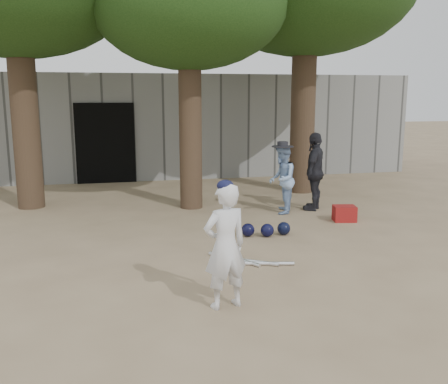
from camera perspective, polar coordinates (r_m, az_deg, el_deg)
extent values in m
plane|color=#937C5E|center=(6.83, -3.09, -9.65)|extent=(70.00, 70.00, 0.00)
imported|color=white|center=(5.67, 0.14, -6.23)|extent=(0.60, 0.47, 1.45)
imported|color=#8AAAD5|center=(10.29, 6.63, 1.44)|extent=(0.76, 0.84, 1.41)
imported|color=black|center=(10.70, 10.34, 2.33)|extent=(0.90, 1.01, 1.64)
cube|color=maroon|center=(9.95, 13.60, -2.41)|extent=(0.47, 0.40, 0.30)
cube|color=gray|center=(14.37, -8.64, 7.29)|extent=(16.00, 0.35, 3.00)
cube|color=black|center=(14.16, -13.40, 5.43)|extent=(1.60, 0.08, 2.20)
cube|color=slate|center=(16.86, -9.29, 7.80)|extent=(16.00, 5.00, 3.00)
sphere|color=black|center=(8.65, 2.75, -4.36)|extent=(0.23, 0.23, 0.23)
sphere|color=black|center=(8.66, 4.96, -4.38)|extent=(0.23, 0.23, 0.23)
sphere|color=black|center=(8.80, 6.85, -4.16)|extent=(0.23, 0.23, 0.23)
cylinder|color=silver|center=(7.46, 0.34, -7.59)|extent=(0.45, 0.63, 0.06)
cylinder|color=silver|center=(7.39, 1.92, -7.78)|extent=(0.45, 0.63, 0.06)
cylinder|color=silver|center=(7.32, 3.54, -7.96)|extent=(0.63, 0.45, 0.06)
cylinder|color=silver|center=(7.27, 5.18, -8.14)|extent=(0.71, 0.22, 0.06)
cylinder|color=brown|center=(11.44, -22.07, 11.96)|extent=(0.56, 0.56, 5.50)
cylinder|color=brown|center=(10.63, -3.91, 11.50)|extent=(0.48, 0.48, 5.00)
ellipsoid|color=#284C19|center=(10.78, -4.04, 20.57)|extent=(4.00, 4.00, 2.60)
cylinder|color=brown|center=(12.60, 9.13, 13.13)|extent=(0.60, 0.60, 5.80)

